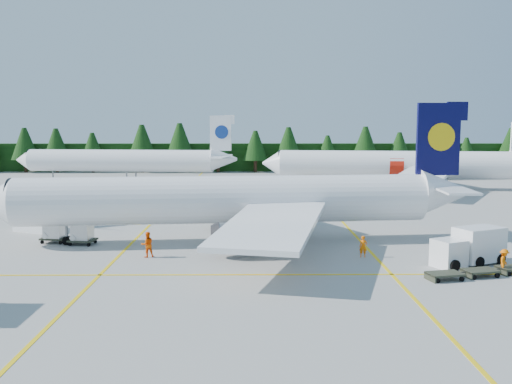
{
  "coord_description": "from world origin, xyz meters",
  "views": [
    {
      "loc": [
        -3.64,
        -44.02,
        10.25
      ],
      "look_at": [
        -3.15,
        12.53,
        3.5
      ],
      "focal_mm": 40.0,
      "sensor_mm": 36.0,
      "label": 1
    }
  ],
  "objects_px": {
    "airliner_navy": "(216,201)",
    "service_truck": "(468,247)",
    "airliner_red": "(391,165)",
    "airstairs": "(41,222)"
  },
  "relations": [
    {
      "from": "airliner_red",
      "to": "service_truck",
      "type": "relative_size",
      "value": 7.3
    },
    {
      "from": "airliner_navy",
      "to": "airstairs",
      "type": "distance_m",
      "value": 18.35
    },
    {
      "from": "airliner_red",
      "to": "airliner_navy",
      "type": "bearing_deg",
      "value": -113.05
    },
    {
      "from": "airliner_red",
      "to": "airstairs",
      "type": "distance_m",
      "value": 55.87
    },
    {
      "from": "airstairs",
      "to": "service_truck",
      "type": "relative_size",
      "value": 1.1
    },
    {
      "from": "airliner_navy",
      "to": "service_truck",
      "type": "distance_m",
      "value": 20.83
    },
    {
      "from": "airliner_red",
      "to": "service_truck",
      "type": "bearing_deg",
      "value": -88.89
    },
    {
      "from": "airliner_navy",
      "to": "service_truck",
      "type": "height_order",
      "value": "airliner_navy"
    },
    {
      "from": "airliner_navy",
      "to": "airstairs",
      "type": "bearing_deg",
      "value": 157.35
    },
    {
      "from": "airliner_red",
      "to": "airstairs",
      "type": "bearing_deg",
      "value": -131.44
    }
  ]
}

